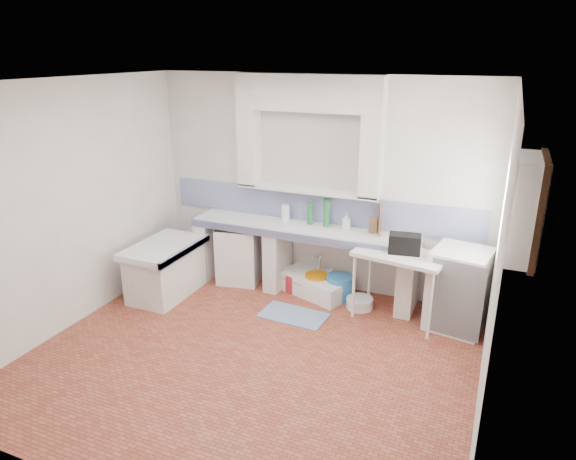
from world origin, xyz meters
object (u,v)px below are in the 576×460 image
at_px(stove, 240,254).
at_px(sink, 315,285).
at_px(side_table, 398,287).
at_px(fridge, 459,289).

distance_m(stove, sink, 1.14).
height_order(side_table, fridge, fridge).
xyz_separation_m(stove, fridge, (2.92, -0.15, 0.08)).
relative_size(sink, fridge, 0.99).
bearing_deg(fridge, side_table, -160.85).
relative_size(stove, fridge, 0.83).
relative_size(stove, sink, 0.84).
bearing_deg(sink, fridge, 14.84).
bearing_deg(side_table, sink, 175.37).
relative_size(stove, side_table, 0.76).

